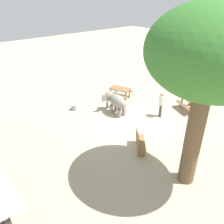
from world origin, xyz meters
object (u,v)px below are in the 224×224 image
at_px(picnic_table_far, 120,91).
at_px(feed_bucket, 74,107).
at_px(elephant, 116,101).
at_px(shade_tree_main, 210,55).
at_px(person_handler, 161,103).
at_px(wooden_bench, 139,142).
at_px(picnic_table_near, 192,102).

xyz_separation_m(picnic_table_far, feed_bucket, (0.62, 3.58, -0.43)).
xyz_separation_m(elephant, shade_tree_main, (-6.31, 1.61, 4.38)).
relative_size(person_handler, wooden_bench, 1.24).
bearing_deg(shade_tree_main, person_handler, -39.60).
xyz_separation_m(wooden_bench, picnic_table_far, (5.17, -3.41, 0.12)).
bearing_deg(elephant, shade_tree_main, 167.77).
distance_m(person_handler, wooden_bench, 3.82).
xyz_separation_m(wooden_bench, feed_bucket, (5.79, 0.17, -0.31)).
bearing_deg(wooden_bench, shade_tree_main, 42.74).
xyz_separation_m(elephant, wooden_bench, (-3.65, 1.63, -0.37)).
relative_size(wooden_bench, picnic_table_far, 0.68).
distance_m(person_handler, feed_bucket, 5.67).
bearing_deg(picnic_table_near, picnic_table_far, -130.18).
height_order(shade_tree_main, feed_bucket, shade_tree_main).
bearing_deg(shade_tree_main, wooden_bench, 0.55).
height_order(elephant, shade_tree_main, shade_tree_main).
relative_size(person_handler, picnic_table_far, 0.84).
height_order(wooden_bench, feed_bucket, wooden_bench).
relative_size(elephant, feed_bucket, 5.24).
bearing_deg(shade_tree_main, picnic_table_far, -23.40).
bearing_deg(wooden_bench, elephant, -161.91).
bearing_deg(shade_tree_main, elephant, -14.31).
bearing_deg(person_handler, picnic_table_near, -152.75).
xyz_separation_m(person_handler, picnic_table_far, (3.66, 0.06, -0.36)).
bearing_deg(person_handler, wooden_bench, 70.08).
height_order(person_handler, picnic_table_far, person_handler).
bearing_deg(picnic_table_far, picnic_table_near, 6.38).
xyz_separation_m(elephant, picnic_table_near, (-2.92, -4.06, -0.25)).
bearing_deg(picnic_table_far, elephant, -70.31).
height_order(wooden_bench, picnic_table_far, wooden_bench).
bearing_deg(shade_tree_main, picnic_table_near, -59.12).
height_order(elephant, person_handler, person_handler).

